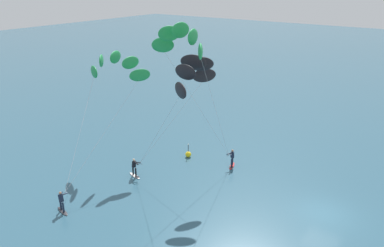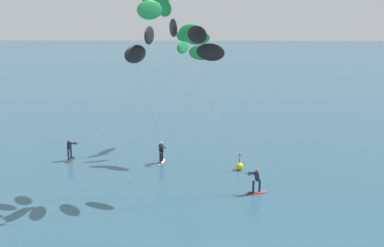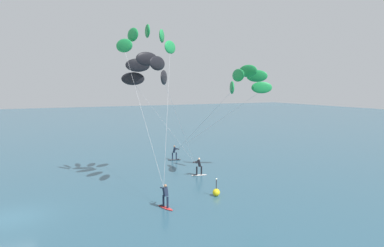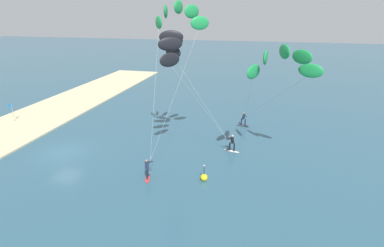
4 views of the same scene
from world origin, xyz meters
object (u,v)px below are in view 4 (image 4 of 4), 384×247
object	(u,v)px
kitesurfer_far_out	(177,21)
marker_buoy	(204,177)
kitesurfer_mid_water	(174,51)
beach_flag	(11,109)
kitesurfer_nearshore	(281,65)

from	to	relation	value
kitesurfer_far_out	marker_buoy	xyz separation A→B (m)	(5.26, 3.49, -11.39)
kitesurfer_mid_water	beach_flag	xyz separation A→B (m)	(-3.17, -21.03, -7.67)
kitesurfer_mid_water	kitesurfer_nearshore	bearing A→B (deg)	85.88
kitesurfer_nearshore	kitesurfer_mid_water	size ratio (longest dim) A/B	1.03
kitesurfer_far_out	marker_buoy	size ratio (longest dim) A/B	9.69
kitesurfer_nearshore	kitesurfer_far_out	size ratio (longest dim) A/B	0.85
beach_flag	marker_buoy	bearing A→B (deg)	72.52
kitesurfer_far_out	marker_buoy	distance (m)	13.02
kitesurfer_nearshore	kitesurfer_mid_water	bearing A→B (deg)	-94.12
kitesurfer_far_out	marker_buoy	world-z (taller)	kitesurfer_far_out
marker_buoy	beach_flag	size ratio (longest dim) A/B	0.63
beach_flag	kitesurfer_nearshore	bearing A→B (deg)	82.72
kitesurfer_nearshore	kitesurfer_mid_water	world-z (taller)	kitesurfer_mid_water
marker_buoy	kitesurfer_nearshore	bearing A→B (deg)	127.60
kitesurfer_nearshore	beach_flag	xyz separation A→B (m)	(-3.81, -29.83, -6.90)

